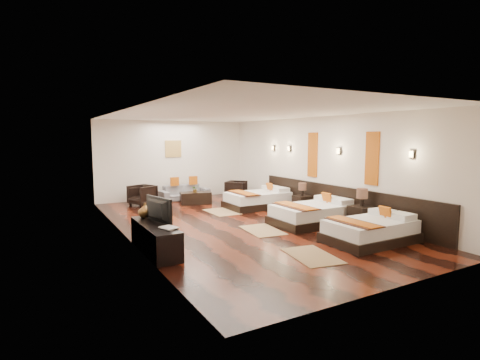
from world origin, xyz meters
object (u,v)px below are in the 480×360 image
bed_mid (313,214)px  tv (155,210)px  table_plant (195,189)px  bed_near (371,230)px  coffee_table (196,198)px  figurine (145,210)px  bed_far (258,199)px  nightstand_b (302,202)px  sofa (184,192)px  book (163,229)px  nightstand_a (361,214)px  tv_console (155,238)px  armchair_left (142,195)px  armchair_right (236,189)px

bed_mid → tv: (-4.15, -0.17, 0.53)m
table_plant → bed_near: bearing=-75.5°
coffee_table → table_plant: size_ratio=4.15×
bed_mid → figurine: figurine is taller
bed_far → nightstand_b: 1.46m
bed_near → sofa: (-1.50, 7.08, 0.01)m
bed_far → table_plant: 2.14m
tv → bed_far: bearing=-70.7°
tv → figurine: bearing=-9.6°
book → sofa: size_ratio=0.19×
nightstand_a → table_plant: 5.50m
tv_console → book: (0.00, -0.52, 0.29)m
nightstand_a → sofa: nightstand_a is taller
bed_far → sofa: bearing=120.1°
bed_near → tv_console: size_ratio=1.06×
coffee_table → table_plant: (-0.04, -0.07, 0.32)m
bed_near → sofa: bed_near is taller
bed_near → tv: 4.51m
nightstand_a → sofa: size_ratio=0.55×
sofa → armchair_left: 1.65m
tv → armchair_left: tv is taller
nightstand_a → tv_console: nightstand_a is taller
tv_console → bed_near: bearing=-20.4°
tv_console → armchair_left: (1.10, 5.12, 0.06)m
bed_far → nightstand_a: (0.75, -3.53, 0.08)m
bed_mid → book: bed_mid is taller
bed_near → tv_console: 4.47m
sofa → book: bearing=-117.9°
bed_mid → tv_console: size_ratio=1.14×
bed_mid → nightstand_b: (0.75, 1.37, 0.04)m
bed_far → nightstand_b: bearing=-59.1°
nightstand_b → figurine: 5.06m
sofa → nightstand_b: bearing=-63.4°
tv_console → armchair_right: armchair_right is taller
armchair_right → tv: bearing=-175.2°
tv_console → figurine: size_ratio=5.92×
bed_mid → armchair_right: (0.30, 4.62, 0.05)m
tv_console → tv: bearing=69.5°
bed_mid → nightstand_a: (0.75, -0.90, 0.08)m
tv_console → coffee_table: bearing=58.9°
bed_near → coffee_table: (-1.50, 6.03, -0.05)m
bed_mid → bed_near: bearing=-90.1°
sofa → armchair_left: (-1.60, -0.39, 0.07)m
tv_console → tv: (0.05, 0.13, 0.52)m
nightstand_a → coffee_table: size_ratio=0.98×
figurine → armchair_left: size_ratio=0.42×
figurine → table_plant: figurine is taller
tv → table_plant: size_ratio=3.58×
book → bed_near: bearing=-13.9°
bed_mid → nightstand_b: 1.57m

